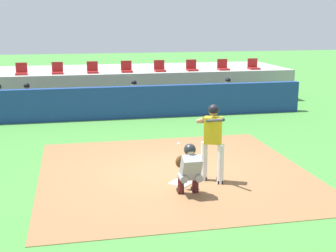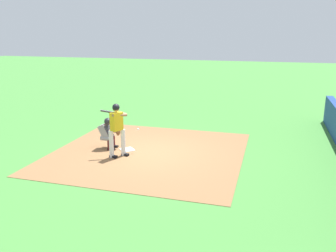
% 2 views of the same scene
% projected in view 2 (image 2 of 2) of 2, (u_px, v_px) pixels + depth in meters
% --- Properties ---
extents(ground_plane, '(80.00, 80.00, 0.00)m').
position_uv_depth(ground_plane, '(149.00, 152.00, 12.31)').
color(ground_plane, '#428438').
extents(dirt_infield, '(6.40, 6.40, 0.01)m').
position_uv_depth(dirt_infield, '(149.00, 152.00, 12.31)').
color(dirt_infield, olive).
rests_on(dirt_infield, ground).
extents(home_plate, '(0.62, 0.62, 0.02)m').
position_uv_depth(home_plate, '(127.00, 150.00, 12.52)').
color(home_plate, white).
rests_on(home_plate, dirt_infield).
extents(batter_at_plate, '(0.58, 0.89, 1.80)m').
position_uv_depth(batter_at_plate, '(117.00, 127.00, 11.63)').
color(batter_at_plate, silver).
rests_on(batter_at_plate, ground).
extents(catcher_crouched, '(0.48, 1.51, 1.13)m').
position_uv_depth(catcher_crouched, '(109.00, 132.00, 12.57)').
color(catcher_crouched, gray).
rests_on(catcher_crouched, ground).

